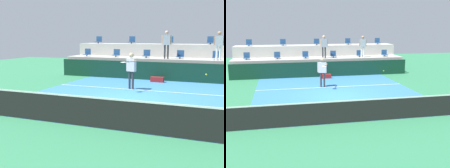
# 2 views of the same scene
# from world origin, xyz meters

# --- Properties ---
(ground_plane) EXTENTS (40.00, 40.00, 0.00)m
(ground_plane) POSITION_xyz_m (0.00, 0.00, 0.00)
(ground_plane) COLOR #2D754C
(court_inner_paint) EXTENTS (9.00, 10.00, 0.01)m
(court_inner_paint) POSITION_xyz_m (0.00, 1.00, 0.00)
(court_inner_paint) COLOR teal
(court_inner_paint) RESTS_ON ground_plane
(court_service_line) EXTENTS (9.00, 0.06, 0.00)m
(court_service_line) POSITION_xyz_m (0.00, 2.40, 0.01)
(court_service_line) COLOR white
(court_service_line) RESTS_ON ground_plane
(tennis_net) EXTENTS (10.48, 0.08, 1.07)m
(tennis_net) POSITION_xyz_m (0.00, -4.00, 0.50)
(tennis_net) COLOR black
(tennis_net) RESTS_ON ground_plane
(sponsor_backboard) EXTENTS (13.00, 0.16, 1.10)m
(sponsor_backboard) POSITION_xyz_m (0.00, 6.00, 0.55)
(sponsor_backboard) COLOR #0F3323
(sponsor_backboard) RESTS_ON ground_plane
(seating_tier_lower) EXTENTS (13.00, 1.80, 1.25)m
(seating_tier_lower) POSITION_xyz_m (0.00, 7.30, 0.62)
(seating_tier_lower) COLOR #ADAAA3
(seating_tier_lower) RESTS_ON ground_plane
(seating_tier_upper) EXTENTS (13.00, 1.80, 2.10)m
(seating_tier_upper) POSITION_xyz_m (0.00, 9.10, 1.05)
(seating_tier_upper) COLOR #ADAAA3
(seating_tier_upper) RESTS_ON ground_plane
(stadium_chair_lower_far_left) EXTENTS (0.44, 0.40, 0.52)m
(stadium_chair_lower_far_left) POSITION_xyz_m (-5.37, 7.23, 1.46)
(stadium_chair_lower_far_left) COLOR #2D2D33
(stadium_chair_lower_far_left) RESTS_ON seating_tier_lower
(stadium_chair_lower_left) EXTENTS (0.44, 0.40, 0.52)m
(stadium_chair_lower_left) POSITION_xyz_m (-3.19, 7.23, 1.46)
(stadium_chair_lower_left) COLOR #2D2D33
(stadium_chair_lower_left) RESTS_ON seating_tier_lower
(stadium_chair_lower_mid_left) EXTENTS (0.44, 0.40, 0.52)m
(stadium_chair_lower_mid_left) POSITION_xyz_m (-1.09, 7.23, 1.46)
(stadium_chair_lower_mid_left) COLOR #2D2D33
(stadium_chair_lower_mid_left) RESTS_ON seating_tier_lower
(stadium_chair_lower_mid_right) EXTENTS (0.44, 0.40, 0.52)m
(stadium_chair_lower_mid_right) POSITION_xyz_m (1.07, 7.23, 1.46)
(stadium_chair_lower_mid_right) COLOR #2D2D33
(stadium_chair_lower_mid_right) RESTS_ON seating_tier_lower
(stadium_chair_lower_right) EXTENTS (0.44, 0.40, 0.52)m
(stadium_chair_lower_right) POSITION_xyz_m (3.20, 7.23, 1.46)
(stadium_chair_lower_right) COLOR #2D2D33
(stadium_chair_lower_right) RESTS_ON seating_tier_lower
(stadium_chair_lower_far_right) EXTENTS (0.44, 0.40, 0.52)m
(stadium_chair_lower_far_right) POSITION_xyz_m (5.29, 7.23, 1.46)
(stadium_chair_lower_far_right) COLOR #2D2D33
(stadium_chair_lower_far_right) RESTS_ON seating_tier_lower
(stadium_chair_upper_far_left) EXTENTS (0.44, 0.40, 0.52)m
(stadium_chair_upper_far_left) POSITION_xyz_m (-5.33, 9.03, 2.31)
(stadium_chair_upper_far_left) COLOR #2D2D33
(stadium_chair_upper_far_left) RESTS_ON seating_tier_upper
(stadium_chair_upper_left) EXTENTS (0.44, 0.40, 0.52)m
(stadium_chair_upper_left) POSITION_xyz_m (-2.70, 9.03, 2.31)
(stadium_chair_upper_left) COLOR #2D2D33
(stadium_chair_upper_left) RESTS_ON seating_tier_upper
(stadium_chair_upper_center) EXTENTS (0.44, 0.40, 0.52)m
(stadium_chair_upper_center) POSITION_xyz_m (0.03, 9.03, 2.31)
(stadium_chair_upper_center) COLOR #2D2D33
(stadium_chair_upper_center) RESTS_ON seating_tier_upper
(stadium_chair_upper_right) EXTENTS (0.44, 0.40, 0.52)m
(stadium_chair_upper_right) POSITION_xyz_m (2.69, 9.03, 2.31)
(stadium_chair_upper_right) COLOR #2D2D33
(stadium_chair_upper_right) RESTS_ON seating_tier_upper
(stadium_chair_upper_far_right) EXTENTS (0.44, 0.40, 0.52)m
(stadium_chair_upper_far_right) POSITION_xyz_m (5.32, 9.03, 2.31)
(stadium_chair_upper_far_right) COLOR #2D2D33
(stadium_chair_upper_far_right) RESTS_ON seating_tier_upper
(tennis_player) EXTENTS (0.60, 1.35, 1.82)m
(tennis_player) POSITION_xyz_m (-0.53, 2.47, 1.13)
(tennis_player) COLOR #2D2D33
(tennis_player) RESTS_ON ground_plane
(spectator_in_grey) EXTENTS (0.60, 0.25, 1.72)m
(spectator_in_grey) POSITION_xyz_m (0.28, 6.85, 2.29)
(spectator_in_grey) COLOR #2D2D33
(spectator_in_grey) RESTS_ON seating_tier_lower
(spectator_in_white) EXTENTS (0.59, 0.23, 1.67)m
(spectator_in_white) POSITION_xyz_m (3.32, 6.85, 2.25)
(spectator_in_white) COLOR white
(spectator_in_white) RESTS_ON seating_tier_lower
(tennis_ball) EXTENTS (0.07, 0.07, 0.07)m
(tennis_ball) POSITION_xyz_m (3.12, 1.77, 1.01)
(tennis_ball) COLOR #CCE033
(equipment_bag) EXTENTS (0.76, 0.28, 0.30)m
(equipment_bag) POSITION_xyz_m (0.13, 5.30, 0.15)
(equipment_bag) COLOR maroon
(equipment_bag) RESTS_ON ground_plane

